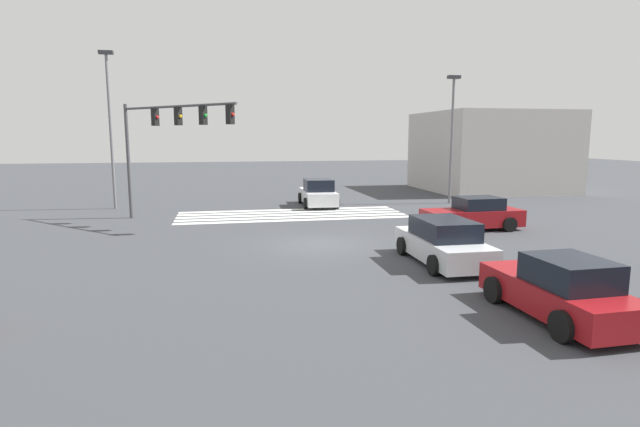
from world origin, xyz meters
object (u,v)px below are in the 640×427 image
Objects in this scene: car_1 at (318,194)px; street_light_pole_a at (110,117)px; car_2 at (473,215)px; car_3 at (560,290)px; traffic_signal_mast at (166,131)px; street_light_pole_b at (452,128)px; car_0 at (443,242)px.

car_1 is 13.14m from street_light_pole_a.
car_3 reaches higher than car_2.
traffic_signal_mast is at bearing -19.16° from car_2.
car_3 is at bearing 71.14° from street_light_pole_b.
street_light_pole_a is (17.75, -10.54, 4.72)m from car_2.
car_2 is 0.56× the size of street_light_pole_b.
street_light_pole_a is (12.23, -1.14, 4.65)m from car_1.
traffic_signal_mast is at bearing 44.97° from car_0.
car_0 is at bearing 52.39° from car_2.
car_1 is 10.90m from car_2.
car_3 is at bearing 123.00° from street_light_pole_a.
car_0 is 0.57× the size of street_light_pole_b.
car_3 is 0.46× the size of street_light_pole_a.
street_light_pole_b is at bearing -25.89° from car_0.
street_light_pole_b is at bearing -110.51° from car_2.
street_light_pole_a is (3.72, -6.01, 0.84)m from traffic_signal_mast.
street_light_pole_b reaches higher than traffic_signal_mast.
street_light_pole_a is (13.64, -16.13, 4.70)m from car_0.
car_1 reaches higher than car_2.
traffic_signal_mast reaches higher than car_2.
car_1 is at bearing -2.86° from street_light_pole_b.
car_0 reaches higher than car_2.
traffic_signal_mast is at bearing 121.98° from car_1.
street_light_pole_a is at bearing 40.76° from car_0.
street_light_pole_b is (-8.64, 0.43, 4.09)m from car_1.
street_light_pole_a reaches higher than car_0.
car_2 is at bearing 70.76° from street_light_pole_b.
car_3 is at bearing 70.19° from car_2.
traffic_signal_mast is 7.12m from street_light_pole_a.
street_light_pole_a is at bearing 86.85° from car_1.
traffic_signal_mast is at bearing 14.51° from street_light_pole_b.
street_light_pole_a is at bearing 166.75° from traffic_signal_mast.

